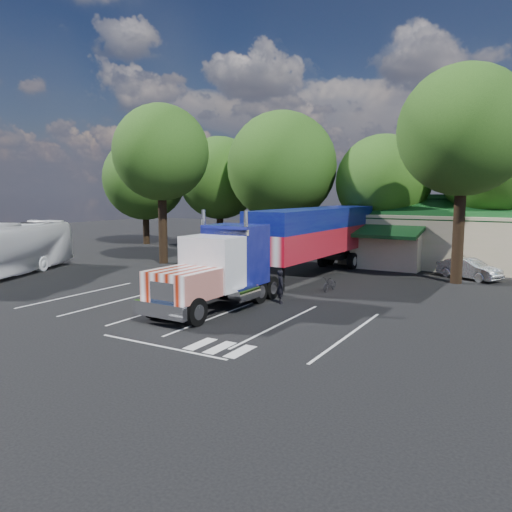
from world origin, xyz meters
The scene contains 14 objects.
ground centered at (0.00, 0.00, 0.00)m, with size 120.00×120.00×0.00m, color black.
event_hall centered at (13.74, 17.81, 2.21)m, with size 24.20×14.12×5.55m.
tree_row_a centered at (-22.00, 16.50, 7.16)m, with size 9.00×9.00×11.68m.
tree_row_b centered at (-13.00, 17.80, 7.13)m, with size 8.40×8.40×11.35m.
tree_row_c centered at (-5.00, 16.20, 8.04)m, with size 10.00×10.00×13.05m.
tree_row_d centered at (4.00, 17.50, 6.58)m, with size 8.00×8.00×10.60m.
tree_row_e centered at (13.00, 18.00, 8.09)m, with size 9.60×9.60×12.90m.
tree_near_left centered at (-10.50, 6.00, 8.81)m, with size 7.60×7.60×12.65m.
tree_near_right centered at (11.50, 8.50, 9.46)m, with size 8.00×8.00×13.50m.
semi_truck centered at (2.49, 3.71, 2.76)m, with size 3.92×23.35×4.87m.
woman centered at (4.50, -2.18, 0.88)m, with size 0.64×0.42×1.76m, color black.
bicycle centered at (5.50, 2.15, 0.42)m, with size 0.55×1.59×0.83m, color black.
tour_bus centered at (-15.67, -4.63, 1.85)m, with size 3.10×13.25×3.69m, color white.
silver_sedan centered at (12.00, 10.50, 0.69)m, with size 1.46×4.19×1.38m, color #AAAEB2.
Camera 1 is at (16.27, -24.89, 5.82)m, focal length 35.00 mm.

